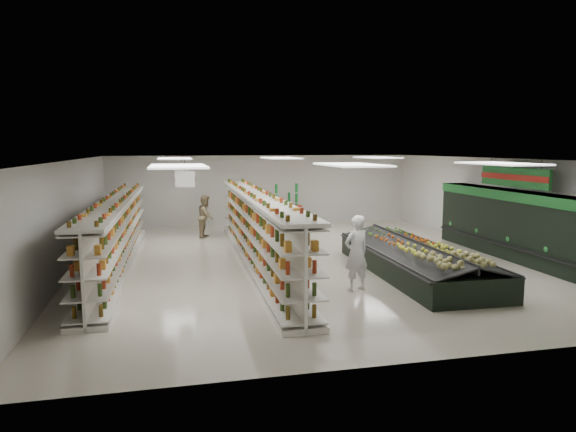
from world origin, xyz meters
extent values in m
plane|color=beige|center=(0.00, 0.00, 0.00)|extent=(16.00, 16.00, 0.00)
cube|color=white|center=(0.00, 0.00, 3.20)|extent=(14.00, 16.00, 0.02)
cube|color=silver|center=(0.00, 8.00, 1.60)|extent=(14.00, 0.02, 3.20)
cube|color=silver|center=(0.00, -8.00, 1.60)|extent=(14.00, 0.02, 3.20)
cube|color=silver|center=(-7.00, 0.00, 1.60)|extent=(0.02, 16.00, 3.20)
cube|color=silver|center=(7.00, 0.00, 1.60)|extent=(0.02, 16.00, 3.20)
cube|color=black|center=(6.55, -1.50, 1.10)|extent=(0.80, 8.00, 2.20)
cube|color=#1B6828|center=(6.53, -1.50, 2.05)|extent=(0.85, 8.00, 0.30)
cube|color=black|center=(6.30, -1.50, 0.55)|extent=(0.55, 7.80, 0.15)
cube|color=silver|center=(6.40, -1.50, 1.35)|extent=(0.45, 7.70, 0.03)
cube|color=silver|center=(6.40, -1.50, 1.65)|extent=(0.45, 7.70, 0.03)
cube|color=white|center=(-3.80, -2.00, 2.75)|extent=(0.50, 0.06, 0.40)
cube|color=#AE1C13|center=(-3.80, -2.00, 2.75)|extent=(0.52, 0.02, 0.12)
cylinder|color=black|center=(-3.80, -2.00, 3.05)|extent=(0.01, 0.01, 0.50)
cube|color=white|center=(-3.80, 2.00, 2.75)|extent=(0.50, 0.06, 0.40)
cube|color=#AE1C13|center=(-3.80, 2.00, 2.75)|extent=(0.52, 0.02, 0.12)
cylinder|color=black|center=(-3.80, 2.00, 3.05)|extent=(0.01, 0.01, 0.50)
cube|color=#1B6828|center=(6.25, -1.50, 2.65)|extent=(0.10, 3.20, 0.60)
cube|color=#AE1C13|center=(6.19, -1.50, 2.65)|extent=(0.03, 3.20, 0.18)
cylinder|color=black|center=(6.25, -2.70, 3.05)|extent=(0.01, 0.01, 0.50)
cylinder|color=black|center=(6.25, -0.30, 3.05)|extent=(0.01, 0.01, 0.50)
cube|color=white|center=(-5.79, 0.50, 0.06)|extent=(1.03, 11.69, 0.12)
cube|color=white|center=(-5.79, 0.50, 0.97)|extent=(0.22, 11.68, 1.95)
cube|color=white|center=(-5.79, 0.50, 1.98)|extent=(1.03, 11.69, 0.08)
cube|color=silver|center=(-6.01, 0.50, 0.18)|extent=(0.58, 11.58, 0.03)
cube|color=silver|center=(-6.01, 0.50, 0.60)|extent=(0.58, 11.58, 0.03)
cube|color=silver|center=(-6.01, 0.50, 1.03)|extent=(0.58, 11.58, 0.03)
cube|color=silver|center=(-6.01, 0.50, 1.45)|extent=(0.58, 11.58, 0.03)
cube|color=silver|center=(-6.01, 0.50, 1.88)|extent=(0.58, 11.58, 0.03)
cube|color=silver|center=(-5.56, 0.50, 0.18)|extent=(0.58, 11.58, 0.03)
cube|color=silver|center=(-5.56, 0.50, 0.60)|extent=(0.58, 11.58, 0.03)
cube|color=silver|center=(-5.56, 0.50, 1.03)|extent=(0.58, 11.58, 0.03)
cube|color=silver|center=(-5.56, 0.50, 1.45)|extent=(0.58, 11.58, 0.03)
cube|color=silver|center=(-5.56, 0.50, 1.88)|extent=(0.58, 11.58, 0.03)
cube|color=white|center=(-1.63, -0.18, 0.06)|extent=(1.13, 12.46, 0.12)
cube|color=white|center=(-1.63, -0.18, 1.04)|extent=(0.25, 12.44, 2.07)
cube|color=white|center=(-1.63, -0.18, 2.12)|extent=(1.13, 12.46, 0.08)
cube|color=silver|center=(-1.87, -0.18, 0.19)|extent=(0.65, 12.35, 0.03)
cube|color=silver|center=(-1.87, -0.18, 0.64)|extent=(0.65, 12.35, 0.03)
cube|color=silver|center=(-1.87, -0.18, 1.09)|extent=(0.65, 12.35, 0.03)
cube|color=silver|center=(-1.87, -0.18, 1.55)|extent=(0.65, 12.35, 0.03)
cube|color=silver|center=(-1.87, -0.18, 2.00)|extent=(0.65, 12.35, 0.03)
cube|color=silver|center=(-1.40, -0.19, 0.19)|extent=(0.65, 12.35, 0.03)
cube|color=silver|center=(-1.40, -0.19, 0.64)|extent=(0.65, 12.35, 0.03)
cube|color=silver|center=(-1.40, -0.19, 1.09)|extent=(0.65, 12.35, 0.03)
cube|color=silver|center=(-1.40, -0.19, 1.55)|extent=(0.65, 12.35, 0.03)
cube|color=silver|center=(-1.40, -0.19, 2.00)|extent=(0.65, 12.35, 0.03)
cube|color=black|center=(2.51, -2.43, 0.33)|extent=(2.39, 6.58, 0.65)
cube|color=#262626|center=(1.43, -2.40, 0.67)|extent=(0.21, 6.53, 0.06)
cube|color=#262626|center=(3.59, -2.45, 0.67)|extent=(0.21, 6.53, 0.06)
cube|color=black|center=(1.93, -2.41, 0.76)|extent=(1.36, 6.46, 0.33)
cube|color=black|center=(3.09, -2.44, 0.76)|extent=(1.36, 6.46, 0.33)
cube|color=#262626|center=(2.51, -2.43, 0.86)|extent=(0.20, 6.43, 0.23)
cube|color=#AE1C13|center=(0.70, 6.76, 0.11)|extent=(1.55, 1.24, 0.23)
cube|color=red|center=(0.70, 6.76, 0.96)|extent=(1.62, 1.31, 0.11)
imported|color=silver|center=(0.30, -3.64, 0.95)|extent=(0.80, 0.65, 1.91)
imported|color=tan|center=(-2.84, 5.00, 0.85)|extent=(0.72, 0.94, 1.70)
camera|label=1|loc=(-4.16, -15.48, 3.57)|focal=32.00mm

